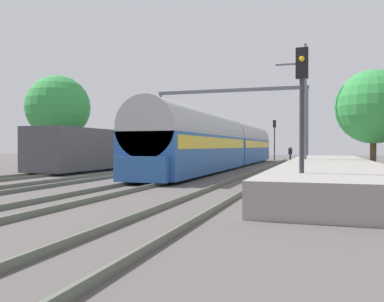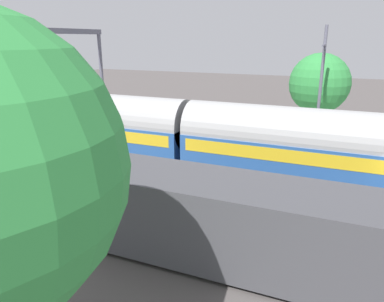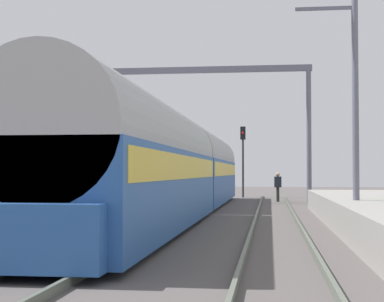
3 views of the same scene
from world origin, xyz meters
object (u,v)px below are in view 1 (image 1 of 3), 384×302
railway_signal_near (302,103)px  railway_signal_far (274,134)px  passenger_train (227,143)px  person_crossing (290,153)px  catenary_gantry (230,107)px  freight_car (99,149)px

railway_signal_near → railway_signal_far: (-4.84, 37.47, 0.18)m
passenger_train → railway_signal_near: railway_signal_near is taller
person_crossing → railway_signal_far: railway_signal_far is taller
railway_signal_near → catenary_gantry: bearing=106.3°
freight_car → railway_signal_near: (14.70, -13.14, 1.50)m
freight_car → railway_signal_near: bearing=-41.8°
passenger_train → railway_signal_far: bearing=83.8°
person_crossing → railway_signal_near: bearing=86.2°
person_crossing → catenary_gantry: size_ratio=0.11×
freight_car → person_crossing: 21.93m
catenary_gantry → railway_signal_near: bearing=-73.7°
freight_car → railway_signal_far: railway_signal_far is taller
person_crossing → railway_signal_near: (2.52, -31.38, 1.94)m
passenger_train → railway_signal_far: railway_signal_far is taller
railway_signal_far → railway_signal_near: bearing=-82.6°
freight_car → catenary_gantry: size_ratio=0.80×
freight_car → person_crossing: size_ratio=7.51×
passenger_train → railway_signal_far: (1.92, 17.75, 1.18)m
railway_signal_near → catenary_gantry: catenary_gantry is taller
person_crossing → railway_signal_far: 6.85m
person_crossing → railway_signal_far: size_ratio=0.35×
freight_car → railway_signal_near: size_ratio=2.83×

